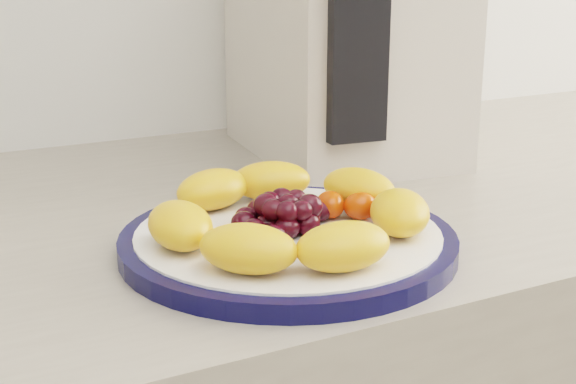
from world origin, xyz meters
TOP-DOWN VIEW (x-y plane):
  - plate_rim at (0.06, 1.05)m, footprint 0.27×0.27m
  - plate_face at (0.06, 1.05)m, footprint 0.25×0.25m
  - appliance_body at (0.27, 1.31)m, footprint 0.23×0.30m
  - appliance_panel at (0.20, 1.17)m, footprint 0.06×0.03m
  - fruit_plate at (0.06, 1.05)m, footprint 0.23×0.23m

SIDE VIEW (x-z plane):
  - plate_rim at x=0.06m, z-range 0.90..0.91m
  - plate_face at x=0.06m, z-range 0.90..0.92m
  - fruit_plate at x=0.06m, z-range 0.92..0.95m
  - appliance_body at x=0.27m, z-range 0.90..1.25m
  - appliance_panel at x=0.20m, z-range 0.95..1.21m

